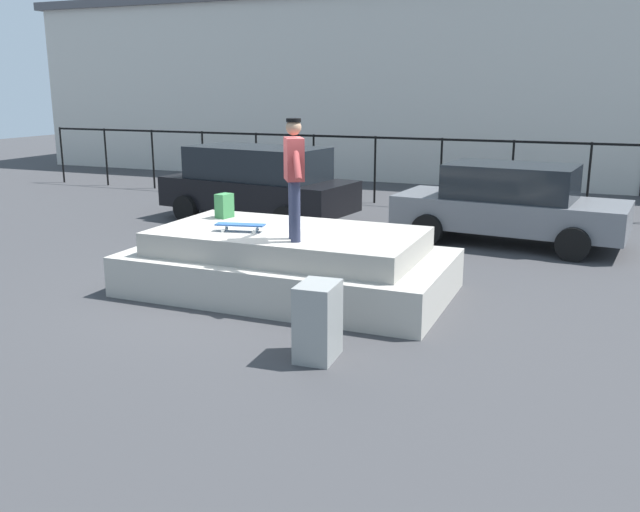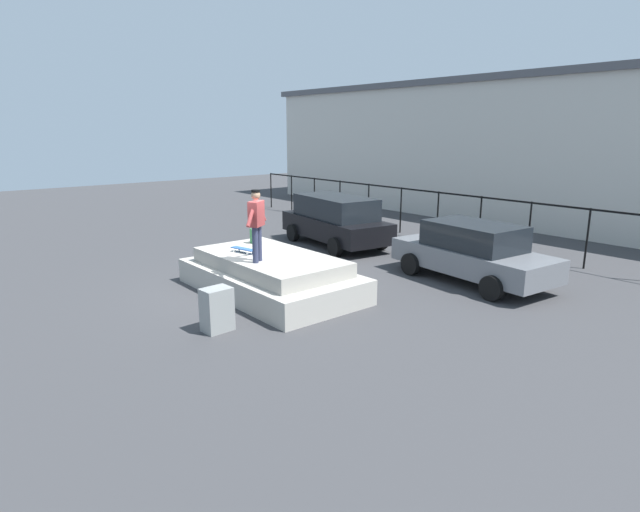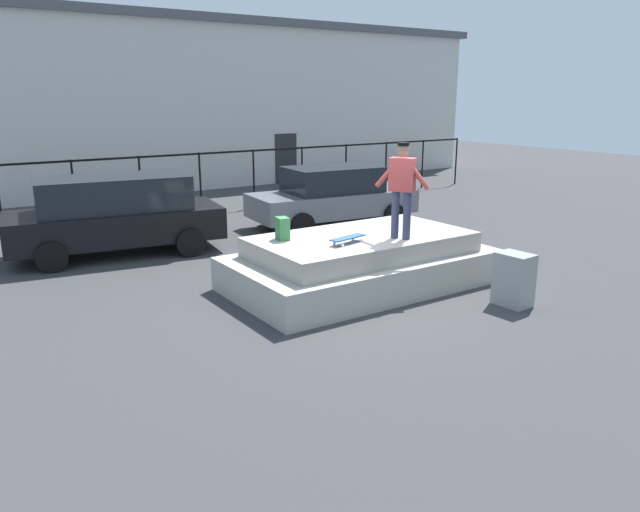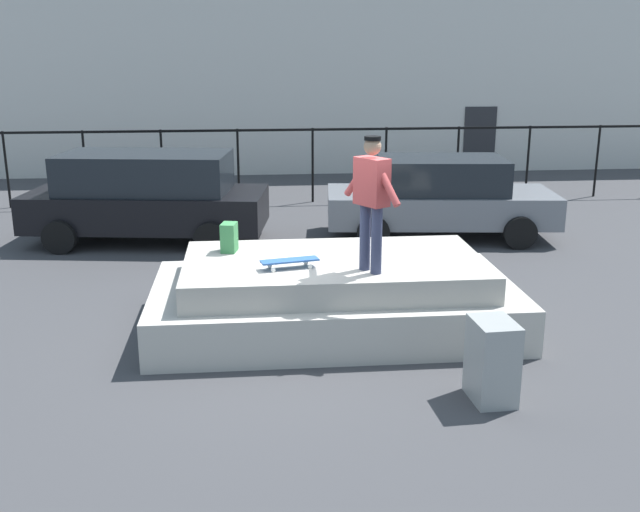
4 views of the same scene
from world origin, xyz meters
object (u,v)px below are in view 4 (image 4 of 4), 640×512
at_px(utility_box, 492,361).
at_px(skateboarder, 372,194).
at_px(skateboard, 290,261).
at_px(car_grey_sedan_mid, 440,197).
at_px(backpack, 229,237).
at_px(car_black_hatchback_near, 147,195).

bearing_deg(utility_box, skateboarder, 118.73).
height_order(skateboard, car_grey_sedan_mid, car_grey_sedan_mid).
distance_m(skateboarder, backpack, 2.30).
xyz_separation_m(skateboarder, utility_box, (1.09, -1.74, -1.55)).
xyz_separation_m(backpack, utility_box, (2.92, -2.88, -0.74)).
height_order(backpack, utility_box, backpack).
height_order(car_black_hatchback_near, utility_box, car_black_hatchback_near).
bearing_deg(car_grey_sedan_mid, skateboarder, -113.15).
bearing_deg(backpack, car_grey_sedan_mid, -32.14).
height_order(car_black_hatchback_near, car_grey_sedan_mid, car_black_hatchback_near).
xyz_separation_m(car_grey_sedan_mid, utility_box, (-1.26, -7.22, -0.37)).
xyz_separation_m(skateboard, car_black_hatchback_near, (-2.53, 5.43, -0.15)).
distance_m(skateboarder, car_grey_sedan_mid, 6.08).
bearing_deg(skateboarder, car_black_hatchback_near, 122.13).
bearing_deg(car_grey_sedan_mid, backpack, -133.86).
distance_m(skateboarder, car_black_hatchback_near, 6.78).
height_order(skateboarder, backpack, skateboarder).
bearing_deg(utility_box, car_black_hatchback_near, 118.77).
distance_m(backpack, car_grey_sedan_mid, 6.03).
height_order(backpack, car_black_hatchback_near, car_black_hatchback_near).
relative_size(car_black_hatchback_near, car_grey_sedan_mid, 1.03).
bearing_deg(backpack, utility_box, -122.89).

